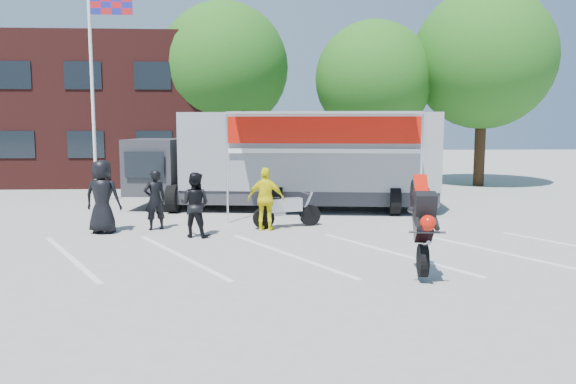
{
  "coord_description": "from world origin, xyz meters",
  "views": [
    {
      "loc": [
        -0.5,
        -11.31,
        2.92
      ],
      "look_at": [
        0.26,
        1.92,
        1.3
      ],
      "focal_mm": 35.0,
      "sensor_mm": 36.0,
      "label": 1
    }
  ],
  "objects": [
    {
      "name": "transporter_truck",
      "position": [
        0.8,
        7.63,
        0.0
      ],
      "size": [
        10.86,
        6.25,
        3.28
      ],
      "primitive_type": null,
      "rotation": [
        0.0,
        0.0,
        -0.13
      ],
      "color": "gray",
      "rests_on": "ground"
    },
    {
      "name": "tree_right",
      "position": [
        10.0,
        14.5,
        5.88
      ],
      "size": [
        6.46,
        6.46,
        9.12
      ],
      "color": "#382314",
      "rests_on": "ground"
    },
    {
      "name": "office_building",
      "position": [
        -10.0,
        18.0,
        3.5
      ],
      "size": [
        18.0,
        8.0,
        7.0
      ],
      "primitive_type": "cube",
      "color": "#441815",
      "rests_on": "ground"
    },
    {
      "name": "stunt_bike_rider",
      "position": [
        2.68,
        -0.59,
        0.0
      ],
      "size": [
        1.06,
        1.85,
        2.07
      ],
      "primitive_type": null,
      "rotation": [
        0.0,
        0.0,
        -0.14
      ],
      "color": "black",
      "rests_on": "ground"
    },
    {
      "name": "spectator_leather_c",
      "position": [
        -2.08,
        3.1,
        0.84
      ],
      "size": [
        0.97,
        0.86,
        1.68
      ],
      "primitive_type": "imported",
      "rotation": [
        0.0,
        0.0,
        2.83
      ],
      "color": "black",
      "rests_on": "ground"
    },
    {
      "name": "parked_motorcycle",
      "position": [
        0.37,
        4.3,
        0.0
      ],
      "size": [
        2.16,
        1.26,
        1.07
      ],
      "primitive_type": null,
      "rotation": [
        0.0,
        0.0,
        1.88
      ],
      "color": "#BABABF",
      "rests_on": "ground"
    },
    {
      "name": "spectator_leather_b",
      "position": [
        -3.28,
        4.15,
        0.83
      ],
      "size": [
        0.72,
        0.62,
        1.67
      ],
      "primitive_type": "imported",
      "rotation": [
        0.0,
        0.0,
        3.58
      ],
      "color": "black",
      "rests_on": "ground"
    },
    {
      "name": "ground",
      "position": [
        0.0,
        0.0,
        0.0
      ],
      "size": [
        100.0,
        100.0,
        0.0
      ],
      "primitive_type": "plane",
      "color": "#999994",
      "rests_on": "ground"
    },
    {
      "name": "tree_mid",
      "position": [
        5.0,
        15.0,
        4.94
      ],
      "size": [
        5.44,
        5.44,
        7.68
      ],
      "color": "#382314",
      "rests_on": "ground"
    },
    {
      "name": "flagpole",
      "position": [
        -6.24,
        10.0,
        5.05
      ],
      "size": [
        1.61,
        0.12,
        8.0
      ],
      "color": "white",
      "rests_on": "ground"
    },
    {
      "name": "tree_left",
      "position": [
        -2.0,
        16.0,
        5.57
      ],
      "size": [
        6.12,
        6.12,
        8.64
      ],
      "color": "#382314",
      "rests_on": "ground"
    },
    {
      "name": "spectator_hivis",
      "position": [
        -0.23,
        3.87,
        0.87
      ],
      "size": [
        1.09,
        0.63,
        1.74
      ],
      "primitive_type": "imported",
      "rotation": [
        0.0,
        0.0,
        2.93
      ],
      "color": "#FFF30D",
      "rests_on": "ground"
    },
    {
      "name": "parking_bay_lines",
      "position": [
        0.0,
        1.0,
        0.01
      ],
      "size": [
        18.09,
        13.33,
        0.01
      ],
      "primitive_type": "cube",
      "rotation": [
        0.0,
        0.0,
        0.52
      ],
      "color": "white",
      "rests_on": "ground"
    },
    {
      "name": "spectator_leather_a",
      "position": [
        -4.59,
        3.76,
        0.99
      ],
      "size": [
        1.06,
        0.78,
        1.97
      ],
      "primitive_type": "imported",
      "rotation": [
        0.0,
        0.0,
        2.97
      ],
      "color": "black",
      "rests_on": "ground"
    }
  ]
}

